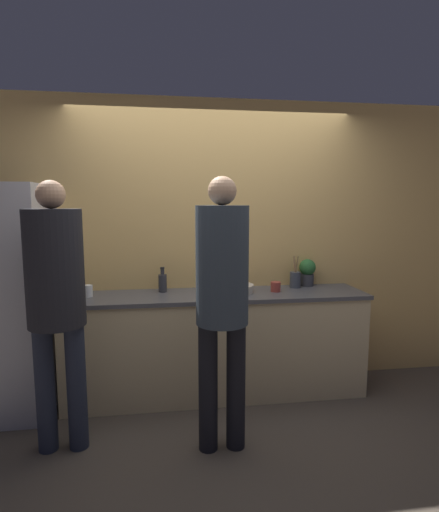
% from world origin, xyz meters
% --- Properties ---
extents(ground_plane, '(14.00, 14.00, 0.00)m').
position_xyz_m(ground_plane, '(0.00, 0.00, 0.00)').
color(ground_plane, '#4C4238').
extents(wall_back, '(5.20, 0.06, 2.60)m').
position_xyz_m(wall_back, '(0.00, 0.61, 1.30)').
color(wall_back, '#E0B266').
rests_on(wall_back, ground_plane).
extents(counter, '(2.59, 0.59, 0.91)m').
position_xyz_m(counter, '(0.00, 0.33, 0.46)').
color(counter, beige).
rests_on(counter, ground_plane).
extents(refrigerator, '(0.61, 0.68, 1.83)m').
position_xyz_m(refrigerator, '(-1.66, 0.26, 0.91)').
color(refrigerator, '#B7B7BC').
rests_on(refrigerator, ground_plane).
extents(person_left, '(0.37, 0.37, 1.83)m').
position_xyz_m(person_left, '(-1.15, -0.34, 1.11)').
color(person_left, '#232838').
rests_on(person_left, ground_plane).
extents(person_center, '(0.35, 0.35, 1.85)m').
position_xyz_m(person_center, '(-0.07, -0.48, 1.11)').
color(person_center, black).
rests_on(person_center, ground_plane).
extents(fruit_bowl, '(0.31, 0.31, 0.11)m').
position_xyz_m(fruit_bowl, '(0.17, 0.33, 0.95)').
color(fruit_bowl, beige).
rests_on(fruit_bowl, counter).
extents(utensil_crock, '(0.10, 0.10, 0.29)m').
position_xyz_m(utensil_crock, '(0.75, 0.46, 0.99)').
color(utensil_crock, '#3D424C').
rests_on(utensil_crock, counter).
extents(bottle_clear, '(0.07, 0.07, 0.17)m').
position_xyz_m(bottle_clear, '(-0.07, 0.29, 0.98)').
color(bottle_clear, silver).
rests_on(bottle_clear, counter).
extents(bottle_dark, '(0.07, 0.07, 0.22)m').
position_xyz_m(bottle_dark, '(-0.46, 0.45, 1.00)').
color(bottle_dark, '#333338').
rests_on(bottle_dark, counter).
extents(cup_white, '(0.07, 0.07, 0.10)m').
position_xyz_m(cup_white, '(-1.07, 0.34, 0.96)').
color(cup_white, white).
rests_on(cup_white, counter).
extents(cup_red, '(0.09, 0.09, 0.09)m').
position_xyz_m(cup_red, '(0.53, 0.32, 0.95)').
color(cup_red, '#A33D33').
rests_on(cup_red, counter).
extents(potted_plant, '(0.15, 0.15, 0.25)m').
position_xyz_m(potted_plant, '(0.89, 0.52, 1.05)').
color(potted_plant, '#3D3D42').
rests_on(potted_plant, counter).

